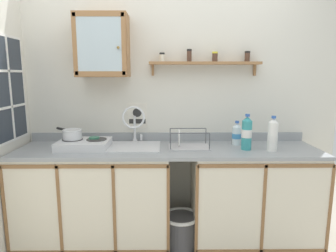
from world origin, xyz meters
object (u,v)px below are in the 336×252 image
at_px(mug, 94,142).
at_px(wall_cabinet, 102,46).
at_px(bottle_detergent_teal_2, 247,133).
at_px(warning_sign, 137,116).
at_px(bottle_water_clear_1, 237,134).
at_px(saucepan, 72,134).
at_px(sink, 131,149).
at_px(trash_bin, 181,231).
at_px(bottle_opaque_white_0, 273,136).
at_px(dish_rack, 188,145).
at_px(hot_plate_stove, 84,144).

xyz_separation_m(mug, wall_cabinet, (0.08, 0.13, 0.83)).
relative_size(bottle_detergent_teal_2, warning_sign, 1.27).
bearing_deg(mug, bottle_water_clear_1, 3.63).
bearing_deg(warning_sign, saucepan, -153.12).
distance_m(sink, trash_bin, 0.86).
bearing_deg(trash_bin, mug, 172.45).
relative_size(bottle_detergent_teal_2, mug, 2.66).
xyz_separation_m(bottle_opaque_white_0, bottle_water_clear_1, (-0.24, 0.22, -0.03)).
height_order(saucepan, dish_rack, saucepan).
relative_size(saucepan, bottle_water_clear_1, 1.26).
xyz_separation_m(bottle_detergent_teal_2, mug, (-1.31, 0.10, -0.10)).
bearing_deg(bottle_detergent_teal_2, dish_rack, 172.29).
height_order(warning_sign, trash_bin, warning_sign).
xyz_separation_m(wall_cabinet, trash_bin, (0.68, -0.23, -1.62)).
bearing_deg(dish_rack, saucepan, 179.49).
height_order(sink, saucepan, sink).
bearing_deg(bottle_water_clear_1, hot_plate_stove, -174.52).
height_order(dish_rack, wall_cabinet, wall_cabinet).
distance_m(bottle_water_clear_1, dish_rack, 0.47).
relative_size(sink, wall_cabinet, 0.96).
height_order(bottle_water_clear_1, mug, bottle_water_clear_1).
relative_size(bottle_water_clear_1, bottle_detergent_teal_2, 0.72).
bearing_deg(warning_sign, mug, -144.71).
xyz_separation_m(sink, dish_rack, (0.49, -0.04, 0.04)).
bearing_deg(trash_bin, dish_rack, 51.67).
xyz_separation_m(saucepan, mug, (0.18, 0.02, -0.08)).
bearing_deg(bottle_water_clear_1, trash_bin, -160.36).
distance_m(hot_plate_stove, saucepan, 0.14).
relative_size(hot_plate_stove, warning_sign, 1.80).
relative_size(bottle_detergent_teal_2, trash_bin, 0.90).
relative_size(saucepan, bottle_detergent_teal_2, 0.90).
bearing_deg(dish_rack, bottle_water_clear_1, 13.72).
bearing_deg(hot_plate_stove, warning_sign, 34.84).
relative_size(bottle_opaque_white_0, trash_bin, 0.87).
bearing_deg(saucepan, dish_rack, -0.51).
bearing_deg(bottle_detergent_teal_2, warning_sign, 159.83).
relative_size(bottle_water_clear_1, dish_rack, 0.62).
relative_size(bottle_opaque_white_0, bottle_detergent_teal_2, 0.97).
height_order(dish_rack, mug, dish_rack).
bearing_deg(bottle_opaque_white_0, trash_bin, 176.98).
bearing_deg(bottle_detergent_teal_2, trash_bin, -179.55).
bearing_deg(mug, warning_sign, 35.29).
distance_m(sink, saucepan, 0.52).
bearing_deg(bottle_water_clear_1, bottle_opaque_white_0, -42.06).
relative_size(hot_plate_stove, wall_cabinet, 0.80).
bearing_deg(bottle_opaque_white_0, mug, 174.69).
relative_size(sink, bottle_opaque_white_0, 1.75).
bearing_deg(trash_bin, warning_sign, 138.72).
bearing_deg(warning_sign, trash_bin, -41.28).
relative_size(bottle_opaque_white_0, wall_cabinet, 0.55).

